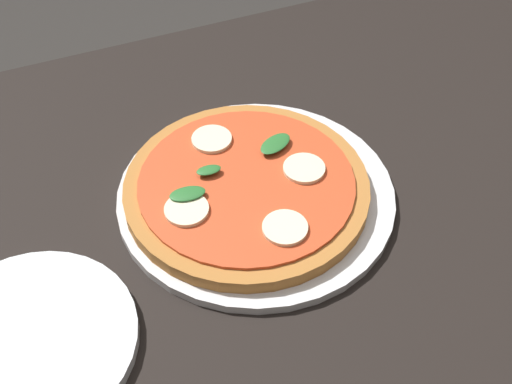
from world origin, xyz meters
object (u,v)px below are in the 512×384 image
Objects in this scene: serving_tray at (256,194)px; pizza at (248,186)px; dining_table at (259,277)px; plate_white at (28,342)px.

pizza is (-0.01, 0.00, 0.02)m from serving_tray.
pizza reaches higher than serving_tray.
dining_table is 0.14m from pizza.
dining_table is 5.60× the size of plate_white.
serving_tray is at bearing 18.73° from plate_white.
plate_white is at bearing -167.79° from dining_table.
pizza is 1.33× the size of plate_white.
dining_table is 0.31m from plate_white.
pizza is at bearing 19.57° from plate_white.
serving_tray is 1.14× the size of pizza.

